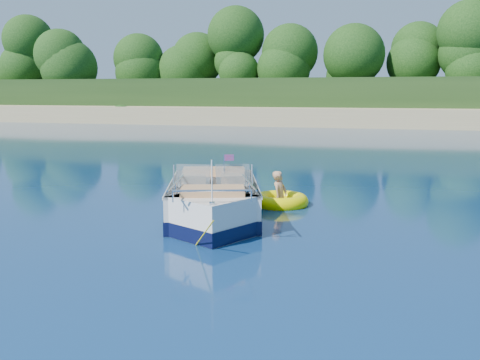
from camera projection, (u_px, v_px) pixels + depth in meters
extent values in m
plane|color=#0A2349|center=(279.00, 267.00, 8.84)|extent=(160.00, 160.00, 0.00)
cube|color=tan|center=(368.00, 120.00, 44.88)|extent=(170.00, 8.00, 2.00)
cube|color=#193314|center=(376.00, 105.00, 70.46)|extent=(170.00, 56.00, 6.00)
cylinder|color=black|center=(179.00, 89.00, 51.57)|extent=(0.44, 0.44, 3.20)
sphere|color=black|center=(179.00, 56.00, 51.07)|extent=(5.28, 5.28, 5.28)
cylinder|color=black|center=(371.00, 86.00, 48.22)|extent=(0.44, 0.44, 3.60)
sphere|color=black|center=(373.00, 47.00, 47.66)|extent=(5.94, 5.94, 5.94)
cube|color=silver|center=(214.00, 203.00, 12.42)|extent=(2.97, 4.09, 1.02)
cube|color=silver|center=(213.00, 221.00, 10.70)|extent=(1.85, 1.85, 1.02)
cube|color=black|center=(214.00, 209.00, 12.44)|extent=(3.01, 4.13, 0.29)
cube|color=black|center=(213.00, 228.00, 10.73)|extent=(1.89, 1.89, 0.29)
cube|color=tan|center=(214.00, 189.00, 12.66)|extent=(2.26, 2.92, 0.10)
cube|color=silver|center=(213.00, 183.00, 12.34)|extent=(3.00, 4.10, 0.06)
cube|color=black|center=(214.00, 186.00, 14.39)|extent=(0.61, 0.49, 0.87)
cube|color=#8C9EA5|center=(193.00, 176.00, 11.60)|extent=(0.79, 0.38, 0.47)
cube|color=#8C9EA5|center=(233.00, 175.00, 11.64)|extent=(0.79, 0.56, 0.47)
cube|color=tan|center=(194.00, 184.00, 12.08)|extent=(0.67, 0.67, 0.39)
cube|color=tan|center=(233.00, 183.00, 12.11)|extent=(0.67, 0.67, 0.39)
cube|color=tan|center=(214.00, 175.00, 13.29)|extent=(1.60, 0.97, 0.37)
cube|color=tan|center=(213.00, 195.00, 10.80)|extent=(1.44, 1.08, 0.33)
cylinder|color=silver|center=(212.00, 182.00, 9.82)|extent=(0.03, 0.03, 0.83)
cube|color=red|center=(229.00, 158.00, 11.57)|extent=(0.21, 0.08, 0.14)
cube|color=silver|center=(212.00, 203.00, 9.84)|extent=(0.11, 0.09, 0.05)
cylinder|color=yellow|center=(204.00, 234.00, 9.58)|extent=(0.66, 0.84, 0.74)
torus|color=#FFF000|center=(280.00, 201.00, 13.62)|extent=(1.52, 1.52, 0.38)
torus|color=red|center=(280.00, 201.00, 13.61)|extent=(1.25, 1.25, 0.13)
imported|color=tan|center=(280.00, 204.00, 13.70)|extent=(0.48, 0.80, 1.47)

